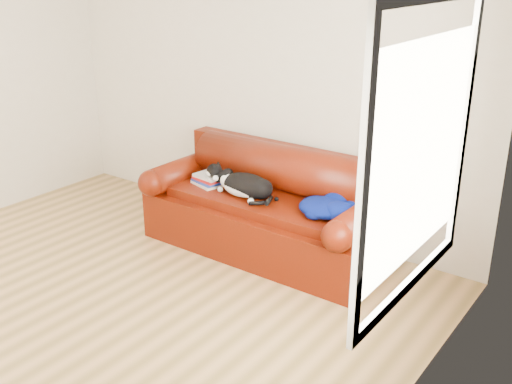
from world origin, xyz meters
TOP-DOWN VIEW (x-y plane):
  - ground at (0.00, 0.00)m, footprint 4.50×4.50m
  - room_shell at (0.12, 0.02)m, footprint 4.52×4.02m
  - sofa_base at (0.48, 1.49)m, footprint 2.10×0.90m
  - sofa_back at (0.48, 1.74)m, footprint 2.10×1.01m
  - book_stack at (-0.08, 1.41)m, footprint 0.32×0.28m
  - cat at (0.35, 1.38)m, footprint 0.69×0.29m
  - blanket at (1.11, 1.44)m, footprint 0.54×0.43m

SIDE VIEW (x-z plane):
  - ground at x=0.00m, z-range 0.00..0.00m
  - sofa_base at x=0.48m, z-range -0.01..0.49m
  - sofa_back at x=0.48m, z-range 0.10..0.98m
  - book_stack at x=-0.08m, z-range 0.50..0.60m
  - blanket at x=1.11m, z-range 0.49..0.64m
  - cat at x=0.35m, z-range 0.47..0.72m
  - room_shell at x=0.12m, z-range 0.36..2.97m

